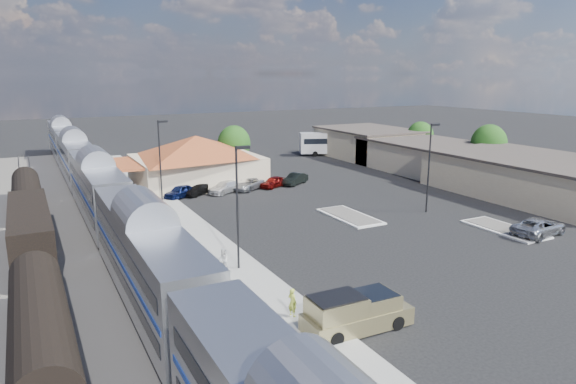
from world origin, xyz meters
name	(u,v)px	position (x,y,z in m)	size (l,w,h in m)	color
ground	(326,228)	(0.00, 0.00, 0.00)	(280.00, 280.00, 0.00)	black
railbed	(70,236)	(-21.00, 8.00, 0.06)	(16.00, 100.00, 0.12)	#4C4944
platform	(179,228)	(-12.00, 6.00, 0.09)	(5.50, 92.00, 0.18)	gray
passenger_train	(98,191)	(-18.00, 12.10, 2.87)	(3.00, 104.00, 5.55)	silver
freight_cars	(31,235)	(-24.00, 3.37, 1.93)	(2.80, 46.00, 4.00)	black
station_depot	(196,160)	(-4.56, 24.00, 3.13)	(18.35, 12.24, 6.20)	#C3B18E
buildings_east	(444,158)	(28.00, 14.28, 2.27)	(14.40, 51.40, 4.80)	#C6B28C
traffic_island_south	(350,216)	(4.00, 2.00, 0.10)	(3.30, 7.50, 0.21)	silver
traffic_island_north	(504,229)	(14.00, -8.00, 0.10)	(3.30, 7.50, 0.21)	silver
lamp_plat_s	(238,198)	(-10.90, -6.00, 5.34)	(1.08, 0.25, 9.00)	black
lamp_plat_n	(161,155)	(-10.90, 16.00, 5.34)	(1.08, 0.25, 9.00)	black
lamp_lot	(430,160)	(12.10, 0.00, 5.34)	(1.08, 0.25, 9.00)	black
tree_east_b	(489,144)	(34.00, 12.00, 4.22)	(4.94, 4.94, 6.96)	#382314
tree_east_c	(420,136)	(34.00, 26.00, 3.76)	(4.41, 4.41, 6.21)	#382314
tree_depot	(234,144)	(3.00, 30.00, 4.02)	(4.71, 4.71, 6.63)	#382314
pickup_truck	(357,312)	(-8.50, -17.11, 1.01)	(6.18, 2.39, 2.12)	#93885A
suv	(539,227)	(15.33, -10.44, 0.78)	(2.60, 5.65, 1.57)	#A5A8AD
coach_bus	(335,142)	(24.00, 36.00, 2.25)	(12.26, 7.03, 3.90)	silver
person_a	(292,302)	(-11.07, -14.36, 1.02)	(0.61, 0.40, 1.68)	#A7BA3A
person_b	(223,260)	(-12.13, -5.92, 0.99)	(0.78, 0.61, 1.61)	silver
parked_car_a	(180,191)	(-8.50, 17.67, 0.73)	(1.73, 4.29, 1.46)	#0D1845
parked_car_b	(198,190)	(-6.34, 17.97, 0.64)	(1.36, 3.91, 1.29)	black
parked_car_c	(225,187)	(-3.14, 17.67, 0.69)	(1.94, 4.78, 1.39)	silver
parked_car_d	(249,184)	(0.06, 17.97, 0.69)	(2.29, 4.96, 1.38)	gray
parked_car_e	(273,182)	(3.26, 17.67, 0.68)	(1.62, 4.02, 1.37)	maroon
parked_car_f	(295,179)	(6.46, 17.97, 0.71)	(1.51, 4.33, 1.43)	black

